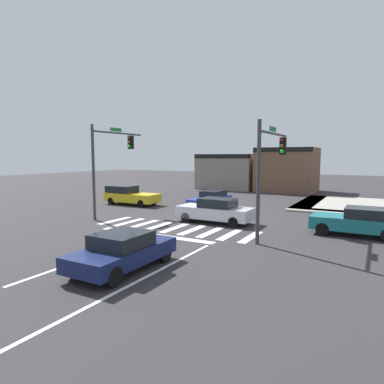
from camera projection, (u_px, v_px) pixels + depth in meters
The scene contains 13 objects.
ground_plane at pixel (210, 216), 22.98m from camera, with size 120.00×120.00×0.00m, color #302D30.
crosswalk_near at pixel (175, 228), 19.07m from camera, with size 9.41×2.78×0.01m.
lane_markings at pixel (103, 265), 12.50m from camera, with size 6.80×18.75×0.01m.
bike_detector_marking at pixel (149, 251), 14.43m from camera, with size 0.97×0.97×0.01m.
curb_corner_northeast at pixel (356, 206), 27.03m from camera, with size 10.00×10.60×0.15m.
storefront_row at pixel (260, 170), 40.29m from camera, with size 13.79×6.00×5.03m.
traffic_signal_southwest at pixel (111, 154), 22.46m from camera, with size 0.32×4.91×6.03m.
traffic_signal_southeast at pixel (270, 159), 16.76m from camera, with size 0.32×4.84×5.69m.
car_silver at pixel (215, 211), 20.50m from camera, with size 4.59×1.82×1.52m.
car_teal at pixel (358, 221), 17.14m from camera, with size 4.28×1.94×1.46m.
car_blue at pixel (211, 199), 26.75m from camera, with size 1.71×4.75×1.30m.
car_navy at pixel (123, 251), 11.99m from camera, with size 1.89×4.19×1.35m.
car_yellow at pixel (130, 195), 28.32m from camera, with size 4.64×1.92×1.56m.
Camera 1 is at (9.98, -20.40, 4.03)m, focal length 31.47 mm.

